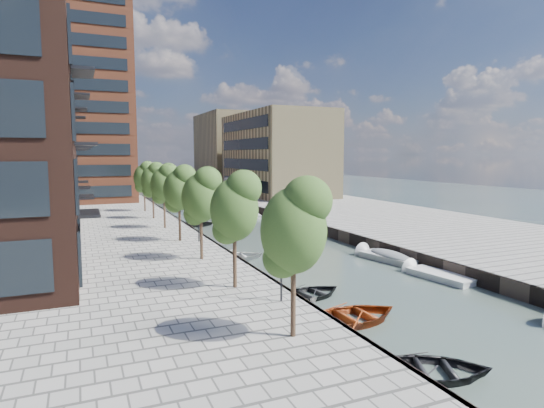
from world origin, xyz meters
TOP-DOWN VIEW (x-y plane):
  - water at (0.00, 40.00)m, footprint 300.00×300.00m
  - quay_right at (16.00, 40.00)m, footprint 20.00×140.00m
  - quay_wall_left at (-6.10, 40.00)m, footprint 0.25×140.00m
  - quay_wall_right at (6.10, 40.00)m, footprint 0.25×140.00m
  - far_closure at (0.00, 100.00)m, footprint 80.00×40.00m
  - apartment_block at (-20.00, 30.00)m, footprint 8.00×38.00m
  - tower at (-17.00, 65.00)m, footprint 18.00×18.00m
  - tan_block_near at (16.00, 62.00)m, footprint 12.00×25.00m
  - tan_block_far at (16.00, 88.00)m, footprint 12.00×20.00m
  - bridge at (0.00, 72.00)m, footprint 13.00×6.00m
  - tree_0 at (-8.50, 4.00)m, footprint 2.50×2.50m
  - tree_1 at (-8.50, 11.00)m, footprint 2.50×2.50m
  - tree_2 at (-8.50, 18.00)m, footprint 2.50×2.50m
  - tree_3 at (-8.50, 25.00)m, footprint 2.50×2.50m
  - tree_4 at (-8.50, 32.00)m, footprint 2.50×2.50m
  - tree_5 at (-8.50, 39.00)m, footprint 2.50×2.50m
  - tree_6 at (-8.50, 46.00)m, footprint 2.50×2.50m
  - lamp_0 at (-7.20, 8.00)m, footprint 0.24×0.24m
  - lamp_1 at (-7.20, 24.00)m, footprint 0.24×0.24m
  - lamp_2 at (-7.20, 40.00)m, footprint 0.24×0.24m
  - sloop_0 at (-4.26, 10.71)m, footprint 4.71×3.78m
  - sloop_1 at (-4.50, 1.00)m, footprint 5.39×4.76m
  - sloop_2 at (-4.14, 6.54)m, footprint 5.26×3.93m
  - sloop_3 at (-5.25, 20.97)m, footprint 4.65×3.37m
  - sloop_4 at (-4.44, 38.03)m, footprint 4.88×3.59m
  - motorboat_1 at (5.20, 16.54)m, footprint 2.83×5.48m
  - motorboat_2 at (5.05, 11.33)m, footprint 2.33×4.94m
  - motorboat_3 at (4.45, 28.08)m, footprint 3.05×5.22m
  - motorboat_4 at (4.47, 43.52)m, footprint 2.25×4.78m
  - car at (8.44, 66.71)m, footprint 2.12×4.03m

SIDE VIEW (x-z plane):
  - water at x=0.00m, z-range 0.00..0.00m
  - sloop_0 at x=-4.26m, z-range -0.43..0.43m
  - sloop_1 at x=-4.50m, z-range -0.46..0.46m
  - sloop_2 at x=-4.14m, z-range -0.52..0.52m
  - sloop_3 at x=-5.25m, z-range -0.48..0.48m
  - sloop_4 at x=-4.44m, z-range -0.49..0.49m
  - motorboat_2 at x=5.05m, z-range -0.70..0.88m
  - motorboat_4 at x=4.47m, z-range -0.58..0.95m
  - motorboat_3 at x=4.45m, z-range -0.62..1.03m
  - motorboat_1 at x=5.20m, z-range -0.66..1.08m
  - quay_right at x=16.00m, z-range 0.00..1.00m
  - quay_wall_left at x=-6.10m, z-range 0.00..1.00m
  - quay_wall_right at x=6.10m, z-range 0.00..1.00m
  - far_closure at x=0.00m, z-range 0.00..1.00m
  - bridge at x=0.00m, z-range 0.74..2.04m
  - car at x=8.44m, z-range 1.00..2.31m
  - lamp_0 at x=-7.20m, z-range 1.45..5.57m
  - lamp_1 at x=-7.20m, z-range 1.45..5.57m
  - lamp_2 at x=-7.20m, z-range 1.45..5.57m
  - tree_0 at x=-8.50m, z-range 2.33..8.28m
  - tree_1 at x=-8.50m, z-range 2.33..8.28m
  - tree_2 at x=-8.50m, z-range 2.33..8.28m
  - tree_3 at x=-8.50m, z-range 2.33..8.28m
  - tree_4 at x=-8.50m, z-range 2.33..8.28m
  - tree_5 at x=-8.50m, z-range 2.33..8.28m
  - tree_6 at x=-8.50m, z-range 2.33..8.28m
  - apartment_block at x=-20.00m, z-range 1.00..15.00m
  - tan_block_near at x=16.00m, z-range 1.00..15.00m
  - tan_block_far at x=16.00m, z-range 1.00..17.00m
  - tower at x=-17.00m, z-range 1.00..31.00m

